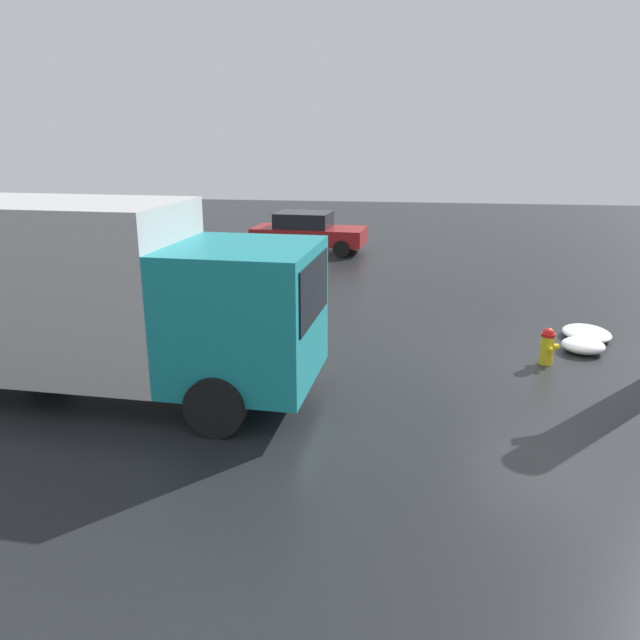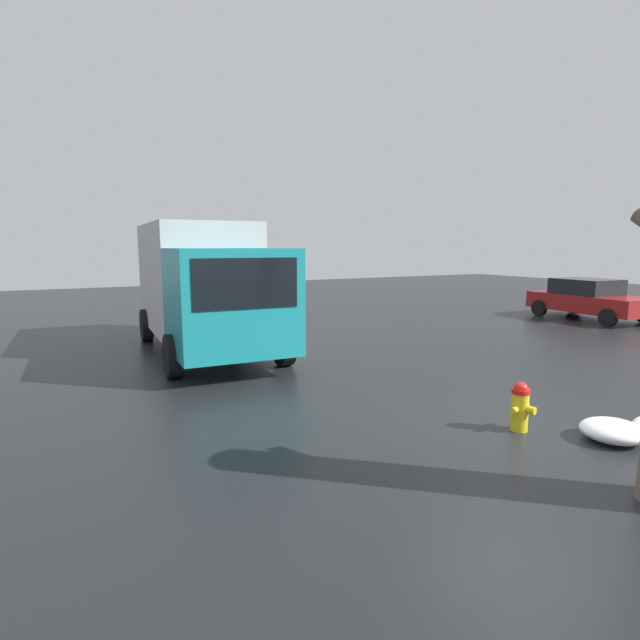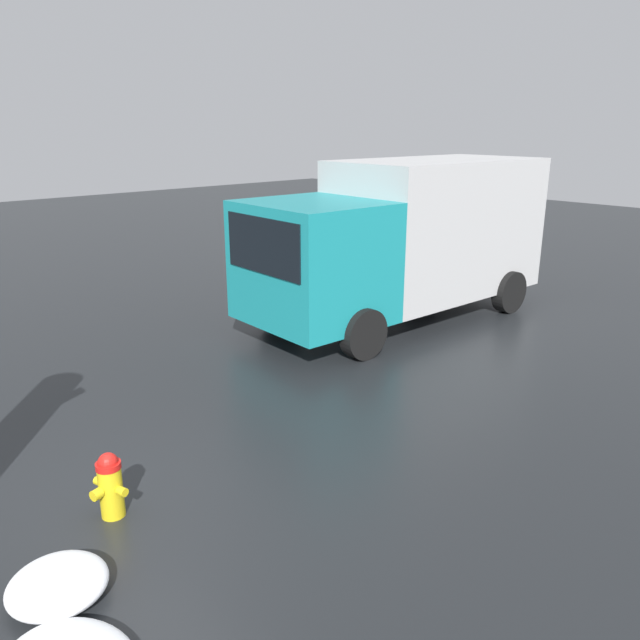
# 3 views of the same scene
# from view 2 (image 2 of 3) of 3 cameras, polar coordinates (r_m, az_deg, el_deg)

# --- Properties ---
(ground_plane) EXTENTS (60.00, 60.00, 0.00)m
(ground_plane) POSITION_cam_2_polar(r_m,az_deg,el_deg) (7.94, 21.73, -11.63)
(ground_plane) COLOR black
(fire_hydrant) EXTENTS (0.36, 0.45, 0.72)m
(fire_hydrant) POSITION_cam_2_polar(r_m,az_deg,el_deg) (7.82, 21.91, -9.09)
(fire_hydrant) COLOR yellow
(fire_hydrant) RESTS_ON ground_plane
(delivery_truck) EXTENTS (6.80, 2.92, 3.21)m
(delivery_truck) POSITION_cam_2_polar(r_m,az_deg,el_deg) (12.78, -13.07, 4.08)
(delivery_truck) COLOR teal
(delivery_truck) RESTS_ON ground_plane
(parked_car) EXTENTS (4.27, 2.32, 1.46)m
(parked_car) POSITION_cam_2_polar(r_m,az_deg,el_deg) (20.56, 28.39, 2.15)
(parked_car) COLOR maroon
(parked_car) RESTS_ON ground_plane
(snow_pile_by_hydrant) EXTENTS (0.84, 0.84, 0.28)m
(snow_pile_by_hydrant) POSITION_cam_2_polar(r_m,az_deg,el_deg) (8.06, 30.49, -10.85)
(snow_pile_by_hydrant) COLOR white
(snow_pile_by_hydrant) RESTS_ON ground_plane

